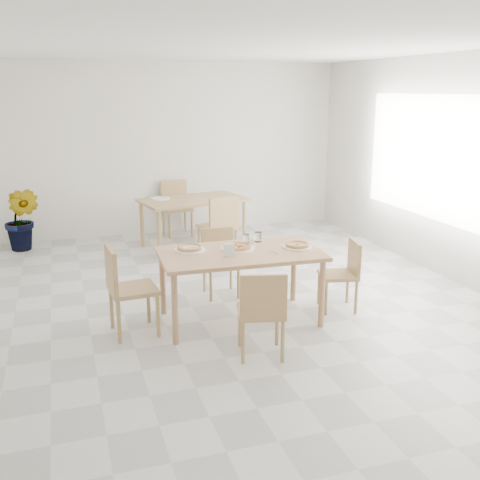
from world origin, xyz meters
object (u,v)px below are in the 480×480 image
object	(u,v)px
main_table	(240,259)
chair_back_n	(176,204)
plate_pepperoni	(238,249)
napkin_holder	(229,251)
pizza_pepperoni	(238,246)
pizza_margherita	(297,245)
chair_back_s	(220,223)
chair_west	(124,284)
plate_mushroom	(190,250)
tumbler_a	(246,238)
potted_plant	(22,219)
second_table	(193,204)
plate_empty	(160,198)
tumbler_b	(258,237)
pizza_mushroom	(190,248)
chair_north	(219,257)
plate_margherita	(297,247)
chair_south	(262,308)
chair_east	(345,270)

from	to	relation	value
main_table	chair_back_n	xyz separation A→B (m)	(0.11, 3.81, -0.16)
plate_pepperoni	napkin_holder	xyz separation A→B (m)	(-0.16, -0.23, 0.06)
pizza_pepperoni	napkin_holder	bearing A→B (deg)	-125.04
pizza_margherita	chair_back_s	distance (m)	2.22
chair_west	plate_mushroom	size ratio (longest dim) A/B	2.80
tumbler_a	potted_plant	distance (m)	4.07
second_table	plate_empty	distance (m)	0.50
tumbler_b	chair_back_s	xyz separation A→B (m)	(0.09, 1.84, -0.27)
pizza_mushroom	tumbler_b	xyz separation A→B (m)	(0.79, 0.13, 0.02)
chair_north	plate_empty	bearing A→B (deg)	98.80
plate_margherita	second_table	distance (m)	3.04
chair_south	chair_east	distance (m)	1.52
pizza_pepperoni	tumbler_a	size ratio (longest dim) A/B	3.65
pizza_pepperoni	chair_back_s	bearing A→B (deg)	79.06
plate_mushroom	tumbler_b	world-z (taller)	tumbler_b
chair_north	plate_empty	size ratio (longest dim) A/B	2.76
plate_empty	chair_south	bearing A→B (deg)	-87.34
chair_south	plate_pepperoni	size ratio (longest dim) A/B	2.36
chair_back_n	plate_margherita	bearing A→B (deg)	-86.58
pizza_mushroom	potted_plant	world-z (taller)	potted_plant
chair_east	second_table	world-z (taller)	chair_east
chair_back_n	second_table	bearing A→B (deg)	-87.66
pizza_pepperoni	second_table	distance (m)	2.88
plate_pepperoni	pizza_margherita	distance (m)	0.63
plate_margherita	pizza_mushroom	bearing A→B (deg)	168.07
plate_pepperoni	pizza_mushroom	world-z (taller)	pizza_mushroom
plate_margherita	pizza_pepperoni	bearing A→B (deg)	167.78
chair_west	second_table	bearing A→B (deg)	-30.20
plate_margherita	potted_plant	world-z (taller)	potted_plant
second_table	plate_pepperoni	bearing A→B (deg)	-105.13
chair_east	plate_empty	size ratio (longest dim) A/B	2.75
plate_empty	pizza_pepperoni	bearing A→B (deg)	-84.84
plate_pepperoni	main_table	bearing A→B (deg)	-92.19
plate_mushroom	pizza_margherita	world-z (taller)	pizza_margherita
chair_west	main_table	bearing A→B (deg)	-95.74
plate_mushroom	main_table	bearing A→B (deg)	-21.64
plate_margherita	chair_north	bearing A→B (deg)	123.61
chair_north	napkin_holder	xyz separation A→B (m)	(-0.18, -0.99, 0.36)
plate_pepperoni	tumbler_a	size ratio (longest dim) A/B	3.72
tumbler_b	chair_north	bearing A→B (deg)	118.01
chair_west	pizza_margherita	world-z (taller)	chair_west
plate_margherita	tumbler_a	size ratio (longest dim) A/B	3.31
chair_back_s	chair_back_n	distance (m)	1.68
plate_margherita	plate_pepperoni	bearing A→B (deg)	167.78
tumbler_a	chair_north	bearing A→B (deg)	105.72
chair_north	tumbler_b	distance (m)	0.70
chair_south	plate_empty	bearing A→B (deg)	-73.77
chair_east	tumbler_b	size ratio (longest dim) A/B	7.42
plate_mushroom	chair_back_n	size ratio (longest dim) A/B	0.36
potted_plant	plate_empty	bearing A→B (deg)	-12.64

